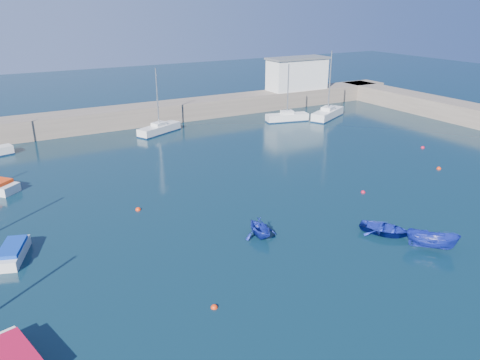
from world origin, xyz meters
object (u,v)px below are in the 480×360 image
harbor_office (297,74)px  dinghy_right (432,240)px  sailboat_6 (159,129)px  dinghy_left (260,228)px  dinghy_center (385,229)px  sailboat_8 (328,114)px  motorboat_1 (13,252)px  sailboat_7 (287,117)px

harbor_office → dinghy_right: size_ratio=2.82×
harbor_office → sailboat_6: bearing=-166.9°
sailboat_6 → dinghy_left: bearing=146.9°
dinghy_left → dinghy_right: dinghy_left is taller
dinghy_center → dinghy_left: (-8.46, 4.26, 0.36)m
sailboat_6 → sailboat_8: 25.53m
sailboat_6 → dinghy_right: size_ratio=2.41×
sailboat_6 → motorboat_1: size_ratio=2.01×
sailboat_6 → sailboat_8: bearing=-125.6°
sailboat_8 → motorboat_1: size_ratio=2.33×
sailboat_7 → motorboat_1: 45.30m
harbor_office → sailboat_8: size_ratio=1.02×
harbor_office → sailboat_7: bearing=-132.1°
sailboat_8 → dinghy_center: 37.86m
motorboat_1 → dinghy_right: bearing=-7.7°
sailboat_6 → dinghy_right: bearing=162.1°
harbor_office → motorboat_1: (-47.03, -32.34, -4.64)m
dinghy_center → dinghy_right: 3.51m
sailboat_6 → motorboat_1: (-20.15, -26.10, -0.13)m
sailboat_6 → dinghy_center: sailboat_6 is taller
harbor_office → dinghy_right: 50.41m
dinghy_left → motorboat_1: bearing=163.6°
sailboat_7 → sailboat_8: sailboat_8 is taller
harbor_office → sailboat_7: size_ratio=1.22×
dinghy_center → harbor_office: bearing=29.2°
sailboat_7 → motorboat_1: (-38.85, -23.28, -0.15)m
harbor_office → sailboat_8: 11.47m
sailboat_6 → motorboat_1: 32.97m
sailboat_6 → dinghy_right: (5.70, -39.29, 0.09)m
sailboat_8 → motorboat_1: 50.34m
sailboat_7 → dinghy_center: sailboat_7 is taller
dinghy_right → sailboat_7: bearing=30.9°
dinghy_left → sailboat_6: bearing=85.7°
sailboat_7 → motorboat_1: size_ratio=1.94×
motorboat_1 → dinghy_center: bearing=-2.5°
harbor_office → motorboat_1: size_ratio=2.36×
harbor_office → dinghy_center: bearing=-117.8°
sailboat_8 → dinghy_left: 40.01m
motorboat_1 → dinghy_left: (16.28, -5.62, 0.29)m
sailboat_7 → dinghy_left: bearing=155.0°
sailboat_8 → dinghy_right: 40.13m
dinghy_center → dinghy_right: bearing=-104.5°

